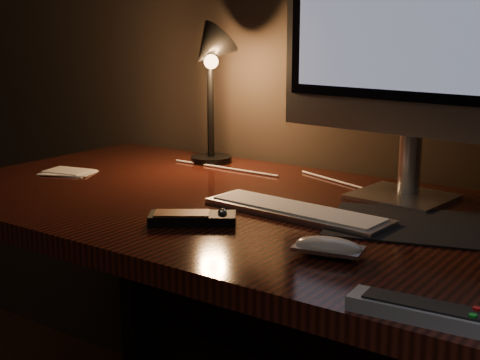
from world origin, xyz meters
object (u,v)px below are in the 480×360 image
Objects in this scene: tv_remote at (426,312)px; monitor at (411,20)px; media_remote at (192,218)px; desk at (302,261)px; mouse at (328,249)px; desk_lamp at (210,69)px; keyboard at (296,211)px.

monitor is at bearing 109.98° from tv_remote.
desk is at bearing 36.73° from media_remote.
mouse is 0.56× the size of tv_remote.
monitor is 0.53m from mouse.
keyboard is at bearing -31.41° from desk_lamp.
desk is 0.57m from desk_lamp.
desk_lamp is at bearing 89.38° from media_remote.
desk_lamp is (-0.54, 0.05, -0.12)m from monitor.
keyboard is 0.49m from tv_remote.
keyboard is 2.33× the size of media_remote.
desk_lamp is at bearing 130.72° from mouse.
media_remote is (-0.12, -0.16, 0.00)m from keyboard.
tv_remote is at bearing -35.02° from desk_lamp.
monitor is 1.63× the size of keyboard.
keyboard is 1.94× the size of tv_remote.
desk_lamp is at bearing 151.02° from keyboard.
desk is at bearing 129.98° from tv_remote.
tv_remote reaches higher than mouse.
desk_lamp reaches higher than media_remote.
desk is 2.62× the size of monitor.
keyboard is 0.20m from media_remote.
mouse reaches higher than keyboard.
desk is 0.53m from monitor.
media_remote is at bearing -108.39° from desk.
desk is 4.39× the size of desk_lamp.
desk_lamp reaches higher than keyboard.
desk_lamp is (-0.38, 0.18, 0.37)m from desk.
mouse is 0.67× the size of media_remote.
media_remote is at bearing 157.81° from tv_remote.
monitor is 1.68× the size of desk_lamp.
mouse is 0.25m from tv_remote.
tv_remote is (0.37, -0.32, 0.00)m from keyboard.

